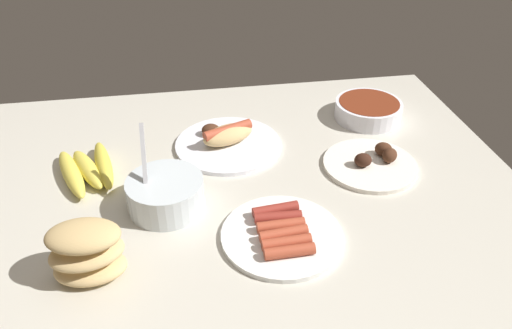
{
  "coord_description": "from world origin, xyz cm",
  "views": [
    {
      "loc": [
        10.29,
        84.84,
        62.68
      ],
      "look_at": [
        -3.66,
        -0.64,
        3.0
      ],
      "focal_mm": 34.54,
      "sensor_mm": 36.0,
      "label": 1
    }
  ],
  "objects_px": {
    "plate_hotdog_assembled": "(227,140)",
    "bread_stack": "(87,252)",
    "bowl_coleslaw": "(165,193)",
    "banana_bunch": "(88,169)",
    "plate_grilled_meat": "(372,162)",
    "plate_sausages": "(282,234)",
    "bowl_chili": "(368,109)"
  },
  "relations": [
    {
      "from": "plate_hotdog_assembled",
      "to": "bowl_chili",
      "type": "height_order",
      "value": "plate_hotdog_assembled"
    },
    {
      "from": "plate_hotdog_assembled",
      "to": "bowl_chili",
      "type": "xyz_separation_m",
      "value": [
        -0.37,
        -0.08,
        0.01
      ]
    },
    {
      "from": "plate_sausages",
      "to": "bread_stack",
      "type": "height_order",
      "value": "bread_stack"
    },
    {
      "from": "bowl_coleslaw",
      "to": "bowl_chili",
      "type": "distance_m",
      "value": 0.59
    },
    {
      "from": "bread_stack",
      "to": "plate_grilled_meat",
      "type": "bearing_deg",
      "value": -157.85
    },
    {
      "from": "plate_hotdog_assembled",
      "to": "bread_stack",
      "type": "xyz_separation_m",
      "value": [
        0.27,
        0.37,
        0.04
      ]
    },
    {
      "from": "bowl_coleslaw",
      "to": "bread_stack",
      "type": "distance_m",
      "value": 0.21
    },
    {
      "from": "bowl_coleslaw",
      "to": "bread_stack",
      "type": "bearing_deg",
      "value": 52.2
    },
    {
      "from": "plate_hotdog_assembled",
      "to": "bowl_coleslaw",
      "type": "relative_size",
      "value": 1.54
    },
    {
      "from": "plate_grilled_meat",
      "to": "plate_sausages",
      "type": "xyz_separation_m",
      "value": [
        0.24,
        0.2,
        0.0
      ]
    },
    {
      "from": "banana_bunch",
      "to": "plate_grilled_meat",
      "type": "bearing_deg",
      "value": 174.33
    },
    {
      "from": "bowl_coleslaw",
      "to": "banana_bunch",
      "type": "distance_m",
      "value": 0.21
    },
    {
      "from": "plate_hotdog_assembled",
      "to": "bowl_coleslaw",
      "type": "height_order",
      "value": "bowl_coleslaw"
    },
    {
      "from": "plate_grilled_meat",
      "to": "plate_hotdog_assembled",
      "type": "bearing_deg",
      "value": -23.53
    },
    {
      "from": "plate_grilled_meat",
      "to": "bowl_coleslaw",
      "type": "distance_m",
      "value": 0.46
    },
    {
      "from": "bread_stack",
      "to": "bowl_chili",
      "type": "bearing_deg",
      "value": -145.35
    },
    {
      "from": "bread_stack",
      "to": "plate_sausages",
      "type": "bearing_deg",
      "value": -173.32
    },
    {
      "from": "plate_sausages",
      "to": "bowl_chili",
      "type": "height_order",
      "value": "bowl_chili"
    },
    {
      "from": "bowl_coleslaw",
      "to": "bowl_chili",
      "type": "relative_size",
      "value": 0.95
    },
    {
      "from": "bowl_coleslaw",
      "to": "bowl_chili",
      "type": "height_order",
      "value": "bowl_coleslaw"
    },
    {
      "from": "plate_hotdog_assembled",
      "to": "banana_bunch",
      "type": "relative_size",
      "value": 1.2
    },
    {
      "from": "plate_grilled_meat",
      "to": "plate_sausages",
      "type": "height_order",
      "value": "plate_grilled_meat"
    },
    {
      "from": "plate_grilled_meat",
      "to": "bread_stack",
      "type": "bearing_deg",
      "value": 22.15
    },
    {
      "from": "plate_hotdog_assembled",
      "to": "bread_stack",
      "type": "relative_size",
      "value": 1.9
    },
    {
      "from": "plate_hotdog_assembled",
      "to": "banana_bunch",
      "type": "bearing_deg",
      "value": 13.16
    },
    {
      "from": "plate_hotdog_assembled",
      "to": "plate_sausages",
      "type": "distance_m",
      "value": 0.34
    },
    {
      "from": "plate_sausages",
      "to": "bowl_chili",
      "type": "relative_size",
      "value": 1.32
    },
    {
      "from": "plate_sausages",
      "to": "plate_hotdog_assembled",
      "type": "bearing_deg",
      "value": -79.21
    },
    {
      "from": "bowl_chili",
      "to": "plate_sausages",
      "type": "bearing_deg",
      "value": 52.6
    },
    {
      "from": "plate_grilled_meat",
      "to": "bowl_coleslaw",
      "type": "height_order",
      "value": "bowl_coleslaw"
    },
    {
      "from": "bowl_coleslaw",
      "to": "plate_sausages",
      "type": "xyz_separation_m",
      "value": [
        -0.21,
        0.12,
        -0.03
      ]
    },
    {
      "from": "plate_hotdog_assembled",
      "to": "bread_stack",
      "type": "distance_m",
      "value": 0.46
    }
  ]
}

